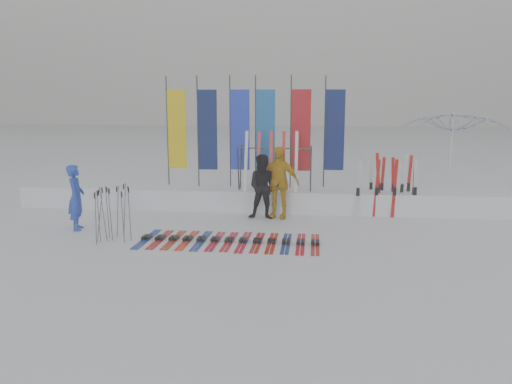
# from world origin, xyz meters

# --- Properties ---
(ground) EXTENTS (120.00, 120.00, 0.00)m
(ground) POSITION_xyz_m (0.00, 0.00, 0.00)
(ground) COLOR white
(ground) RESTS_ON ground
(snow_bank) EXTENTS (14.00, 1.60, 0.60)m
(snow_bank) POSITION_xyz_m (0.00, 4.60, 0.30)
(snow_bank) COLOR white
(snow_bank) RESTS_ON ground
(person_blue) EXTENTS (0.54, 0.66, 1.58)m
(person_blue) POSITION_xyz_m (-4.13, 1.53, 0.79)
(person_blue) COLOR blue
(person_blue) RESTS_ON ground
(person_black) EXTENTS (0.85, 0.67, 1.71)m
(person_black) POSITION_xyz_m (0.21, 3.20, 0.85)
(person_black) COLOR black
(person_black) RESTS_ON ground
(person_yellow) EXTENTS (1.18, 0.64, 1.91)m
(person_yellow) POSITION_xyz_m (0.58, 3.37, 0.96)
(person_yellow) COLOR gold
(person_yellow) RESTS_ON ground
(tent_canopy) EXTENTS (4.04, 4.07, 2.84)m
(tent_canopy) POSITION_xyz_m (5.67, 6.04, 1.42)
(tent_canopy) COLOR white
(tent_canopy) RESTS_ON ground
(ski_row) EXTENTS (3.93, 1.70, 0.07)m
(ski_row) POSITION_xyz_m (-0.29, 0.87, 0.04)
(ski_row) COLOR navy
(ski_row) RESTS_ON ground
(pole_cluster) EXTENTS (0.73, 0.86, 1.25)m
(pole_cluster) POSITION_xyz_m (-2.91, 0.69, 0.60)
(pole_cluster) COLOR #595B60
(pole_cluster) RESTS_ON ground
(feather_flags) EXTENTS (5.20, 0.32, 3.20)m
(feather_flags) POSITION_xyz_m (-0.27, 4.77, 2.24)
(feather_flags) COLOR #383A3F
(feather_flags) RESTS_ON ground
(ski_rack) EXTENTS (2.04, 0.80, 1.23)m
(ski_rack) POSITION_xyz_m (0.43, 4.20, 1.38)
(ski_rack) COLOR #383A3F
(ski_rack) RESTS_ON ground
(upright_skis) EXTENTS (1.59, 0.98, 1.70)m
(upright_skis) POSITION_xyz_m (3.59, 4.11, 0.79)
(upright_skis) COLOR silver
(upright_skis) RESTS_ON ground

